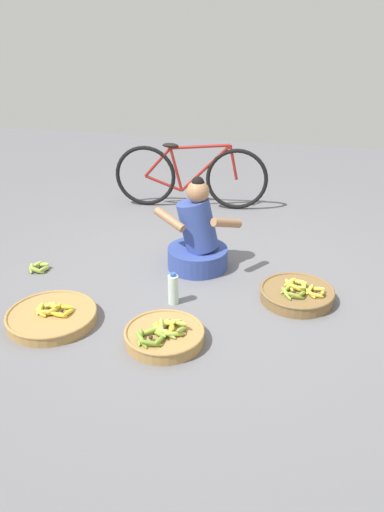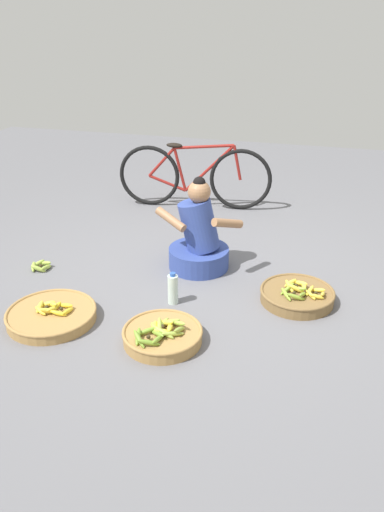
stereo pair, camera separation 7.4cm
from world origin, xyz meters
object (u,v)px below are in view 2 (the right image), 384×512
Objects in this scene: water_bottle at (173,289)px; loose_bananas_back_center at (40,266)px; vendor_woman_front at (199,240)px; bicycle_leaning at (194,176)px; banana_basket_near_vendor at (162,335)px; banana_basket_near_bicycle at (51,315)px; banana_basket_front_right at (297,295)px.

loose_bananas_back_center is at bearing 169.64° from water_bottle.
loose_bananas_back_center is at bearing -163.05° from vendor_woman_front.
bicycle_leaning is 2.64m from banana_basket_near_vendor.
vendor_woman_front is 0.65m from water_bottle.
banana_basket_near_vendor reaches higher than banana_basket_near_bicycle.
loose_bananas_back_center is at bearing -178.92° from banana_basket_front_right.
vendor_woman_front is 1.49× the size of banana_basket_near_vendor.
banana_basket_near_vendor is (0.05, -1.14, -0.21)m from vendor_woman_front.
water_bottle reaches higher than banana_basket_near_bicycle.
banana_basket_front_right reaches higher than loose_bananas_back_center.
vendor_woman_front is at bearing 16.95° from loose_bananas_back_center.
banana_basket_near_bicycle is (-0.86, 0.04, -0.01)m from banana_basket_near_vendor.
bicycle_leaning is 2.25m from banana_basket_front_right.
banana_basket_front_right is 2.91× the size of loose_bananas_back_center.
banana_basket_near_bicycle is at bearing 177.55° from banana_basket_near_vendor.
loose_bananas_back_center is (-1.36, 0.74, -0.03)m from banana_basket_near_vendor.
water_bottle is (-0.91, -0.28, 0.06)m from banana_basket_front_right.
vendor_woman_front is at bearing -73.15° from bicycle_leaning.
vendor_woman_front is 4.17× the size of loose_bananas_back_center.
banana_basket_front_right is 0.88× the size of banana_basket_near_bicycle.
bicycle_leaning is at bearing 126.11° from banana_basket_front_right.
vendor_woman_front is 0.48× the size of bicycle_leaning.
water_bottle is at bearing 99.26° from banana_basket_near_vendor.
banana_basket_near_vendor is 0.86m from banana_basket_near_bicycle.
loose_bananas_back_center is (-0.88, -1.84, -0.33)m from bicycle_leaning.
banana_basket_near_vendor is at bearing -28.52° from loose_bananas_back_center.
banana_basket_near_vendor is 0.52m from water_bottle.
water_bottle reaches higher than banana_basket_near_vendor.
vendor_woman_front is 1.16m from banana_basket_near_vendor.
loose_bananas_back_center is at bearing 151.48° from banana_basket_near_vendor.
banana_basket_near_vendor reaches higher than banana_basket_front_right.
bicycle_leaning is 2.97× the size of banana_basket_front_right.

